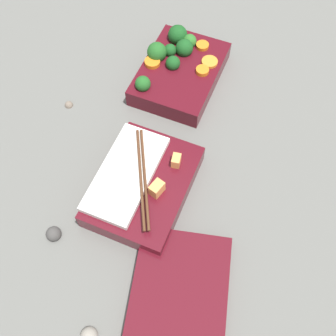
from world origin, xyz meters
name	(u,v)px	position (x,y,z in m)	size (l,w,h in m)	color
ground_plane	(161,130)	(0.00, 0.00, 0.00)	(3.00, 3.00, 0.00)	slate
bento_tray_vegetable	(179,69)	(-0.14, -0.02, 0.03)	(0.21, 0.15, 0.07)	#510F19
bento_tray_rice	(142,184)	(0.14, 0.02, 0.02)	(0.21, 0.15, 0.06)	#510F19
bento_lid	(179,296)	(0.29, 0.15, 0.01)	(0.21, 0.15, 0.02)	#510F19
pebble_0	(69,104)	(0.02, -0.20, 0.00)	(0.02, 0.02, 0.02)	#7A6B5B
pebble_1	(54,234)	(0.27, -0.08, 0.01)	(0.03, 0.03, 0.03)	#474442
pebble_2	(89,336)	(0.39, 0.05, 0.01)	(0.03, 0.03, 0.03)	gray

